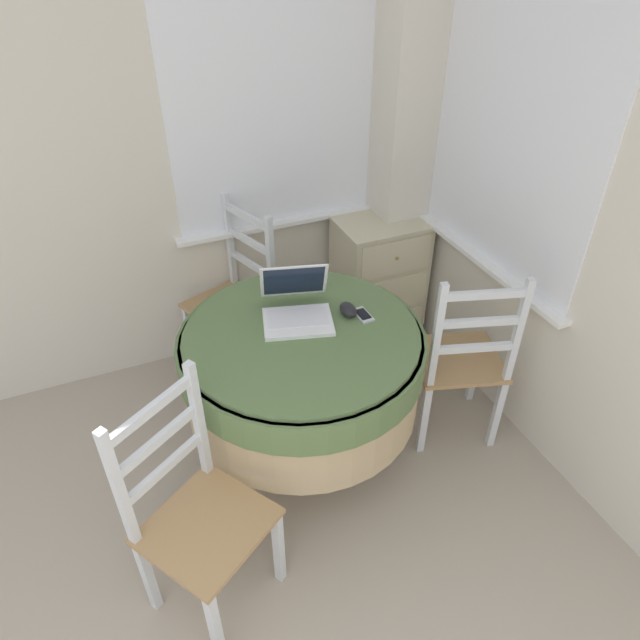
{
  "coord_description": "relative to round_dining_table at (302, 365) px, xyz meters",
  "views": [
    {
      "loc": [
        0.54,
        0.32,
        2.24
      ],
      "look_at": [
        1.36,
        2.25,
        0.69
      ],
      "focal_mm": 32.0,
      "sensor_mm": 36.0,
      "label": 1
    }
  ],
  "objects": [
    {
      "name": "corner_room_shell",
      "position": [
        0.16,
        -0.1,
        0.69
      ],
      "size": [
        4.57,
        4.98,
        2.55
      ],
      "color": "beige",
      "rests_on": "ground_plane"
    },
    {
      "name": "round_dining_table",
      "position": [
        0.0,
        0.0,
        0.0
      ],
      "size": [
        1.06,
        1.06,
        0.77
      ],
      "color": "#4C3D2D",
      "rests_on": "ground_plane"
    },
    {
      "name": "laptop",
      "position": [
        0.02,
        0.12,
        0.23
      ],
      "size": [
        0.37,
        0.39,
        0.22
      ],
      "color": "white",
      "rests_on": "round_dining_table"
    },
    {
      "name": "computer_mouse",
      "position": [
        0.24,
        0.04,
        0.21
      ],
      "size": [
        0.07,
        0.1,
        0.05
      ],
      "color": "black",
      "rests_on": "round_dining_table"
    },
    {
      "name": "cell_phone",
      "position": [
        0.29,
        0.0,
        0.19
      ],
      "size": [
        0.06,
        0.12,
        0.01
      ],
      "color": "#B2B7BC",
      "rests_on": "round_dining_table"
    },
    {
      "name": "dining_chair_near_back_window",
      "position": [
        -0.09,
        0.78,
        -0.12
      ],
      "size": [
        0.5,
        0.52,
        0.99
      ],
      "color": "#A87F51",
      "rests_on": "ground_plane"
    },
    {
      "name": "dining_chair_near_right_window",
      "position": [
        0.76,
        -0.14,
        -0.12
      ],
      "size": [
        0.51,
        0.49,
        0.99
      ],
      "color": "#A87F51",
      "rests_on": "ground_plane"
    },
    {
      "name": "dining_chair_camera_near",
      "position": [
        -0.6,
        -0.48,
        -0.12
      ],
      "size": [
        0.56,
        0.55,
        0.99
      ],
      "color": "#A87F51",
      "rests_on": "ground_plane"
    },
    {
      "name": "corner_cabinet",
      "position": [
        0.81,
        0.79,
        -0.2
      ],
      "size": [
        0.52,
        0.41,
        0.77
      ],
      "color": "beige",
      "rests_on": "ground_plane"
    }
  ]
}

